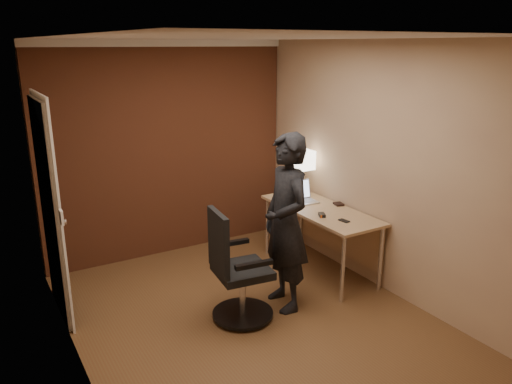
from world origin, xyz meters
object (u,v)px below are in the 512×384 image
mouse (322,215)px  wallet (339,204)px  laptop (300,196)px  phone (344,221)px  desk_lamp (303,161)px  office_chair (236,274)px  person (286,223)px  desk (325,219)px

mouse → wallet: size_ratio=0.91×
laptop → phone: 0.77m
mouse → wallet: bearing=52.2°
mouse → desk_lamp: bearing=94.3°
office_chair → person: 0.66m
desk_lamp → laptop: desk_lamp is taller
desk → desk_lamp: bearing=84.1°
phone → wallet: (0.29, 0.44, 0.01)m
desk_lamp → mouse: desk_lamp is taller
desk → person: person is taller
desk_lamp → wallet: bearing=-77.0°
desk_lamp → person: 1.36m
desk_lamp → wallet: size_ratio=4.86×
desk_lamp → office_chair: bearing=-145.8°
person → phone: bearing=97.8°
desk_lamp → phone: (-0.17, -0.97, -0.41)m
desk → desk_lamp: size_ratio=2.80×
mouse → phone: mouse is taller
desk_lamp → office_chair: (-1.43, -0.97, -0.69)m
office_chair → person: person is taller
phone → person: size_ratio=0.07×
desk → phone: phone is taller
office_chair → desk: bearing=17.8°
phone → desk: bearing=67.9°
person → wallet: bearing=120.8°
mouse → phone: bearing=-41.6°
desk_lamp → desk: bearing=-95.9°
mouse → laptop: bearing=103.7°
mouse → phone: 0.25m
laptop → wallet: laptop is taller
phone → office_chair: bearing=173.0°
laptop → office_chair: office_chair is taller
phone → person: person is taller
laptop → office_chair: size_ratio=0.34×
desk → person: bearing=-151.8°
wallet → office_chair: bearing=-164.2°
office_chair → mouse: bearing=11.4°
person → desk: bearing=125.2°
phone → laptop: bearing=82.7°
desk_lamp → wallet: 0.68m
laptop → office_chair: bearing=-148.5°
desk_lamp → phone: 1.07m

